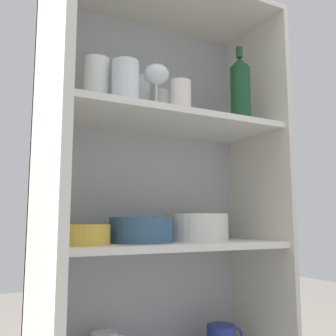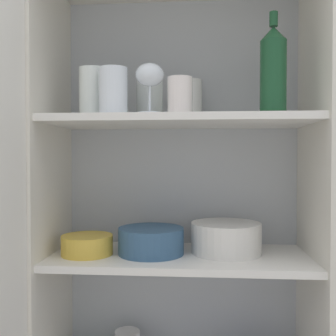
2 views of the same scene
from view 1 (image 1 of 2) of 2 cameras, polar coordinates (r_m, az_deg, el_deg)
cupboard_back_panel at (r=1.40m, az=-3.58°, el=-9.38°), size 0.78×0.02×1.54m
cupboard_side_left at (r=1.13m, az=-18.20°, el=-9.38°), size 0.02×0.35×1.54m
cupboard_side_right at (r=1.47m, az=13.12°, el=-9.12°), size 0.02×0.35×1.54m
cupboard_top_panel at (r=1.45m, az=-0.40°, el=22.82°), size 0.78×0.35×0.02m
shelf_board_middle at (r=1.25m, az=-0.43°, el=-11.19°), size 0.75×0.31×0.02m
shelf_board_upper at (r=1.29m, az=-0.42°, el=6.72°), size 0.75×0.31×0.02m
cupboard_door at (r=0.76m, az=-16.21°, el=-10.38°), size 0.07×0.39×1.54m
tumbler_glass_0 at (r=1.19m, az=-10.33°, el=12.15°), size 0.08×0.08×0.14m
tumbler_glass_1 at (r=1.41m, az=-1.30°, el=8.59°), size 0.07×0.07×0.13m
tumbler_glass_2 at (r=1.29m, az=-4.30°, el=10.23°), size 0.08×0.08×0.13m
tumbler_glass_3 at (r=1.17m, az=-6.22°, el=12.18°), size 0.08×0.08×0.13m
tumbler_glass_4 at (r=1.23m, az=1.81°, el=10.30°), size 0.07×0.07×0.10m
wine_glass_0 at (r=1.21m, az=-1.69°, el=13.02°), size 0.08×0.08×0.14m
wine_bottle at (r=1.40m, az=10.45°, el=11.17°), size 0.07×0.07×0.27m
plate_stack_white at (r=1.34m, az=4.30°, el=-8.59°), size 0.21×0.21×0.09m
mixing_bowl_large at (r=1.21m, az=-3.92°, el=-8.84°), size 0.19×0.19×0.08m
serving_bowl_small at (r=1.13m, az=-12.20°, el=-9.28°), size 0.15×0.15×0.06m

